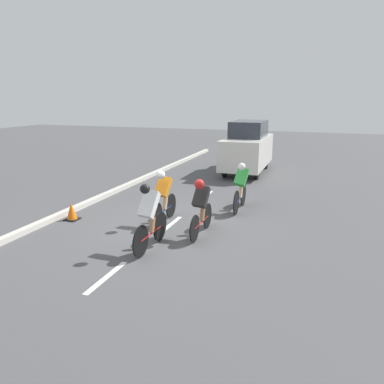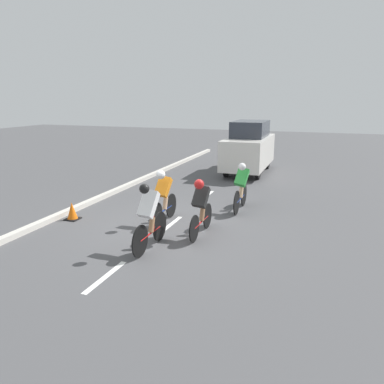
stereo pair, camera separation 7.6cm
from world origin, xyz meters
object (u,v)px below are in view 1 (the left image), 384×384
at_px(cyclist_black, 201,205).
at_px(cyclist_white, 150,215).
at_px(cyclist_orange, 163,195).
at_px(traffic_cone, 72,212).
at_px(cyclist_green, 241,186).
at_px(support_car, 248,147).

height_order(cyclist_black, cyclist_white, cyclist_white).
distance_m(cyclist_orange, cyclist_white, 1.82).
relative_size(cyclist_black, traffic_cone, 3.46).
bearing_deg(cyclist_green, cyclist_black, 79.09).
bearing_deg(traffic_cone, cyclist_black, -179.99).
bearing_deg(cyclist_black, support_car, -86.55).
bearing_deg(cyclist_green, cyclist_orange, 47.12).
xyz_separation_m(cyclist_orange, cyclist_white, (-0.44, 1.76, 0.02)).
distance_m(cyclist_black, cyclist_white, 1.44).
xyz_separation_m(cyclist_orange, support_car, (-0.74, -7.77, 0.34)).
height_order(cyclist_orange, cyclist_white, cyclist_white).
distance_m(cyclist_orange, traffic_cone, 2.65).
bearing_deg(cyclist_white, traffic_cone, -21.92).
bearing_deg(cyclist_white, cyclist_green, -109.37).
bearing_deg(cyclist_orange, support_car, -95.40).
bearing_deg(support_car, cyclist_white, 88.21).
xyz_separation_m(cyclist_white, support_car, (-0.30, -9.53, 0.33)).
relative_size(cyclist_black, cyclist_orange, 1.03).
bearing_deg(cyclist_orange, cyclist_white, 103.91).
bearing_deg(cyclist_black, cyclist_orange, -24.72).
xyz_separation_m(cyclist_white, traffic_cone, (2.97, -1.19, -0.57)).
relative_size(support_car, traffic_cone, 8.48).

